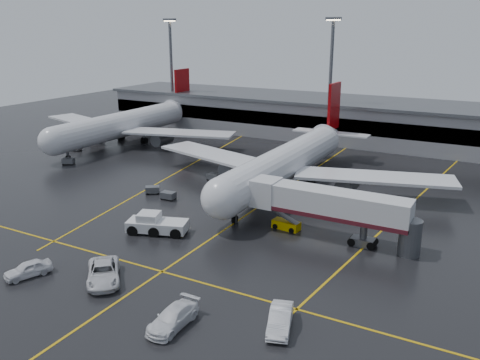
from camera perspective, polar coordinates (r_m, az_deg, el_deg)
The scene contains 22 objects.
ground at distance 69.13m, azimuth 2.25°, elevation -2.98°, with size 220.00×220.00×0.00m, color black.
apron_line_centre at distance 69.12m, azimuth 2.25°, elevation -2.97°, with size 0.25×90.00×0.02m, color gold.
apron_line_stop at distance 51.97m, azimuth -8.84°, elevation -10.25°, with size 60.00×0.25×0.02m, color gold.
apron_line_left at distance 87.15m, azimuth -6.60°, elevation 1.19°, with size 0.25×70.00×0.02m, color gold.
apron_line_right at distance 73.00m, azimuth 18.64°, elevation -2.79°, with size 0.25×70.00×0.02m, color gold.
terminal at distance 111.66m, azimuth 13.43°, elevation 6.62°, with size 122.00×19.00×8.60m.
light_mast_left at distance 124.79m, azimuth -7.81°, elevation 12.69°, with size 3.00×1.20×25.45m.
light_mast_mid at distance 106.15m, azimuth 10.27°, elevation 11.83°, with size 3.00×1.20×25.45m.
main_airliner at distance 76.29m, azimuth 5.55°, elevation 2.20°, with size 48.80×45.60×14.10m.
second_airliner at distance 108.52m, azimuth -12.68°, elevation 6.32°, with size 48.80×45.60×14.10m.
jet_bridge at distance 58.33m, azimuth 10.13°, elevation -3.00°, with size 19.90×3.40×6.05m.
pushback_tractor at distance 60.93m, azimuth -9.55°, elevation -5.02°, with size 7.66×5.04×2.54m.
belt_loader at distance 61.57m, azimuth 5.28°, elevation -5.10°, with size 3.53×1.91×2.15m.
service_van_a at distance 50.98m, azimuth -15.26°, elevation -10.14°, with size 2.97×6.45×1.79m, color silver.
service_van_b at distance 43.00m, azimuth -7.64°, elevation -15.25°, with size 2.24×5.50×1.60m, color white.
service_van_c at distance 42.51m, azimuth 4.59°, elevation -15.51°, with size 1.76×5.04×1.66m, color white.
service_van_d at distance 54.39m, azimuth -22.96°, elevation -9.30°, with size 1.82×4.53×1.54m, color white.
baggage_cart_a at distance 72.23m, azimuth -8.16°, elevation -1.72°, with size 2.06×1.40×1.12m.
baggage_cart_b at distance 75.10m, azimuth -9.93°, elevation -1.07°, with size 2.38×2.23×1.12m.
baggage_cart_c at distance 80.32m, azimuth -3.02°, elevation 0.37°, with size 2.20×1.64×1.12m.
baggage_cart_d at distance 104.89m, azimuth -18.19°, elevation 3.51°, with size 2.25×1.73×1.12m.
baggage_cart_e at distance 94.86m, azimuth -18.93°, elevation 2.07°, with size 2.36×2.03×1.12m.
Camera 1 is at (28.81, -58.20, 23.69)m, focal length 37.53 mm.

